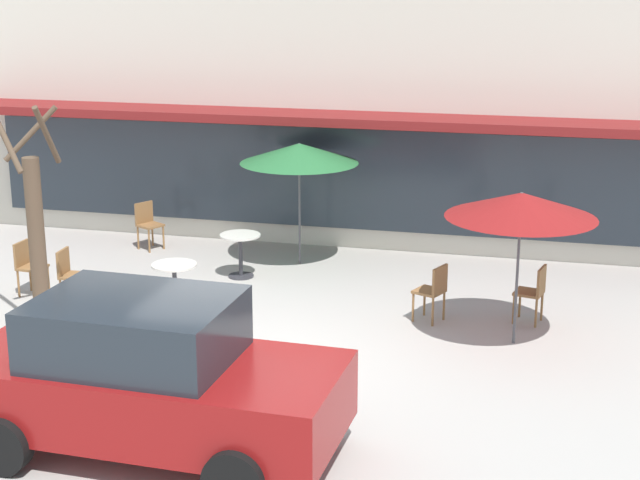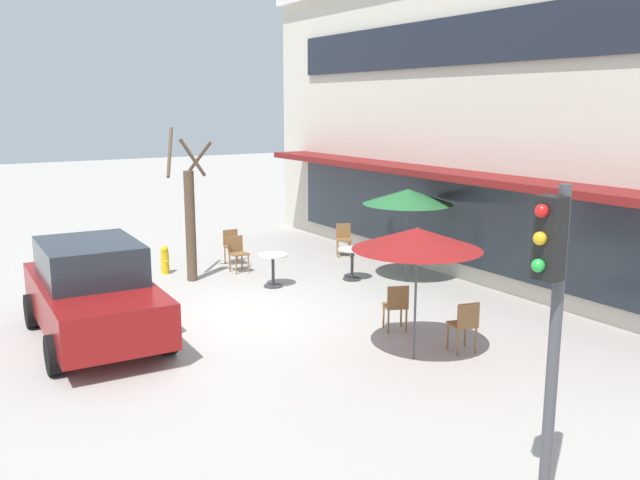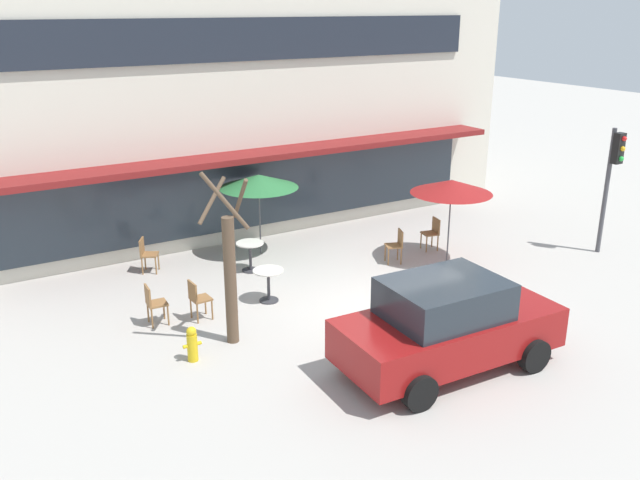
{
  "view_description": "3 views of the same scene",
  "coord_description": "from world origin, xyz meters",
  "px_view_note": "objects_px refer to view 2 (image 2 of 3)",
  "views": [
    {
      "loc": [
        3.81,
        -11.63,
        5.17
      ],
      "look_at": [
        0.19,
        3.01,
        0.97
      ],
      "focal_mm": 55.0,
      "sensor_mm": 36.0,
      "label": 1
    },
    {
      "loc": [
        11.54,
        -5.18,
        4.14
      ],
      "look_at": [
        -0.6,
        2.34,
        1.26
      ],
      "focal_mm": 38.0,
      "sensor_mm": 36.0,
      "label": 2
    },
    {
      "loc": [
        -8.13,
        -10.9,
        6.41
      ],
      "look_at": [
        -0.0,
        2.64,
        0.91
      ],
      "focal_mm": 38.0,
      "sensor_mm": 36.0,
      "label": 3
    }
  ],
  "objects_px": {
    "cafe_chair_2": "(232,244)",
    "fire_hydrant": "(165,260)",
    "patio_umbrella_green_folded": "(417,239)",
    "cafe_table_streetside": "(273,265)",
    "patio_umbrella_cream_folded": "(408,197)",
    "street_tree": "(190,218)",
    "traffic_light_pole": "(551,299)",
    "cafe_table_near_wall": "(352,259)",
    "parked_sedan": "(93,292)",
    "cafe_chair_1": "(344,237)",
    "cafe_chair_0": "(465,323)",
    "cafe_chair_4": "(237,251)",
    "cafe_chair_3": "(396,304)"
  },
  "relations": [
    {
      "from": "cafe_chair_2",
      "to": "fire_hydrant",
      "type": "bearing_deg",
      "value": -85.94
    },
    {
      "from": "patio_umbrella_green_folded",
      "to": "cafe_table_streetside",
      "type": "bearing_deg",
      "value": 178.6
    },
    {
      "from": "patio_umbrella_cream_folded",
      "to": "street_tree",
      "type": "xyz_separation_m",
      "value": [
        -2.74,
        -4.29,
        -0.51
      ]
    },
    {
      "from": "cafe_chair_2",
      "to": "traffic_light_pole",
      "type": "height_order",
      "value": "traffic_light_pole"
    },
    {
      "from": "cafe_table_near_wall",
      "to": "traffic_light_pole",
      "type": "height_order",
      "value": "traffic_light_pole"
    },
    {
      "from": "cafe_chair_2",
      "to": "fire_hydrant",
      "type": "height_order",
      "value": "cafe_chair_2"
    },
    {
      "from": "cafe_table_near_wall",
      "to": "fire_hydrant",
      "type": "distance_m",
      "value": 4.64
    },
    {
      "from": "patio_umbrella_cream_folded",
      "to": "fire_hydrant",
      "type": "relative_size",
      "value": 3.12
    },
    {
      "from": "cafe_table_streetside",
      "to": "fire_hydrant",
      "type": "distance_m",
      "value": 3.02
    },
    {
      "from": "parked_sedan",
      "to": "cafe_table_near_wall",
      "type": "bearing_deg",
      "value": 99.23
    },
    {
      "from": "cafe_chair_2",
      "to": "street_tree",
      "type": "relative_size",
      "value": 0.25
    },
    {
      "from": "cafe_chair_1",
      "to": "traffic_light_pole",
      "type": "height_order",
      "value": "traffic_light_pole"
    },
    {
      "from": "patio_umbrella_green_folded",
      "to": "parked_sedan",
      "type": "height_order",
      "value": "patio_umbrella_green_folded"
    },
    {
      "from": "cafe_chair_0",
      "to": "fire_hydrant",
      "type": "distance_m",
      "value": 8.29
    },
    {
      "from": "cafe_table_near_wall",
      "to": "cafe_chair_0",
      "type": "xyz_separation_m",
      "value": [
        4.98,
        -1.12,
        0.01
      ]
    },
    {
      "from": "traffic_light_pole",
      "to": "cafe_chair_2",
      "type": "bearing_deg",
      "value": 170.48
    },
    {
      "from": "patio_umbrella_green_folded",
      "to": "traffic_light_pole",
      "type": "height_order",
      "value": "traffic_light_pole"
    },
    {
      "from": "street_tree",
      "to": "patio_umbrella_green_folded",
      "type": "bearing_deg",
      "value": 10.62
    },
    {
      "from": "cafe_chair_1",
      "to": "street_tree",
      "type": "distance_m",
      "value": 4.67
    },
    {
      "from": "patio_umbrella_green_folded",
      "to": "cafe_chair_0",
      "type": "relative_size",
      "value": 2.47
    },
    {
      "from": "cafe_chair_0",
      "to": "cafe_table_streetside",
      "type": "bearing_deg",
      "value": -171.91
    },
    {
      "from": "cafe_chair_0",
      "to": "traffic_light_pole",
      "type": "bearing_deg",
      "value": -34.36
    },
    {
      "from": "cafe_table_streetside",
      "to": "cafe_chair_1",
      "type": "bearing_deg",
      "value": 120.0
    },
    {
      "from": "cafe_table_near_wall",
      "to": "cafe_chair_0",
      "type": "relative_size",
      "value": 0.85
    },
    {
      "from": "cafe_chair_4",
      "to": "cafe_chair_1",
      "type": "bearing_deg",
      "value": 91.62
    },
    {
      "from": "parked_sedan",
      "to": "street_tree",
      "type": "bearing_deg",
      "value": 134.97
    },
    {
      "from": "cafe_chair_3",
      "to": "cafe_chair_4",
      "type": "xyz_separation_m",
      "value": [
        -5.7,
        -0.55,
        0.0
      ]
    },
    {
      "from": "cafe_chair_1",
      "to": "street_tree",
      "type": "height_order",
      "value": "street_tree"
    },
    {
      "from": "cafe_table_streetside",
      "to": "cafe_chair_1",
      "type": "distance_m",
      "value": 3.65
    },
    {
      "from": "patio_umbrella_cream_folded",
      "to": "street_tree",
      "type": "distance_m",
      "value": 5.12
    },
    {
      "from": "cafe_chair_0",
      "to": "cafe_chair_3",
      "type": "distance_m",
      "value": 1.5
    },
    {
      "from": "cafe_table_streetside",
      "to": "cafe_chair_4",
      "type": "height_order",
      "value": "cafe_chair_4"
    },
    {
      "from": "cafe_chair_2",
      "to": "cafe_chair_0",
      "type": "bearing_deg",
      "value": 4.31
    },
    {
      "from": "parked_sedan",
      "to": "traffic_light_pole",
      "type": "bearing_deg",
      "value": 18.14
    },
    {
      "from": "street_tree",
      "to": "fire_hydrant",
      "type": "xyz_separation_m",
      "value": [
        -0.97,
        -0.32,
        -1.16
      ]
    },
    {
      "from": "cafe_chair_2",
      "to": "cafe_table_streetside",
      "type": "bearing_deg",
      "value": -3.62
    },
    {
      "from": "patio_umbrella_green_folded",
      "to": "cafe_chair_4",
      "type": "height_order",
      "value": "patio_umbrella_green_folded"
    },
    {
      "from": "cafe_table_streetside",
      "to": "patio_umbrella_cream_folded",
      "type": "relative_size",
      "value": 0.35
    },
    {
      "from": "cafe_chair_2",
      "to": "cafe_chair_3",
      "type": "distance_m",
      "value": 6.58
    },
    {
      "from": "patio_umbrella_green_folded",
      "to": "cafe_chair_0",
      "type": "distance_m",
      "value": 1.76
    },
    {
      "from": "cafe_chair_0",
      "to": "parked_sedan",
      "type": "bearing_deg",
      "value": -127.71
    },
    {
      "from": "patio_umbrella_cream_folded",
      "to": "cafe_chair_0",
      "type": "relative_size",
      "value": 2.47
    },
    {
      "from": "cafe_table_streetside",
      "to": "fire_hydrant",
      "type": "xyz_separation_m",
      "value": [
        -2.48,
        -1.71,
        -0.16
      ]
    },
    {
      "from": "patio_umbrella_cream_folded",
      "to": "patio_umbrella_green_folded",
      "type": "bearing_deg",
      "value": -37.36
    },
    {
      "from": "patio_umbrella_cream_folded",
      "to": "parked_sedan",
      "type": "xyz_separation_m",
      "value": [
        0.23,
        -7.27,
        -1.14
      ]
    },
    {
      "from": "patio_umbrella_green_folded",
      "to": "cafe_chair_0",
      "type": "bearing_deg",
      "value": 75.8
    },
    {
      "from": "cafe_chair_3",
      "to": "fire_hydrant",
      "type": "bearing_deg",
      "value": -161.36
    },
    {
      "from": "cafe_chair_0",
      "to": "patio_umbrella_green_folded",
      "type": "bearing_deg",
      "value": -104.2
    },
    {
      "from": "patio_umbrella_green_folded",
      "to": "cafe_chair_2",
      "type": "distance_m",
      "value": 7.96
    },
    {
      "from": "cafe_chair_2",
      "to": "parked_sedan",
      "type": "xyz_separation_m",
      "value": [
        4.07,
        -4.52,
        0.35
      ]
    }
  ]
}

